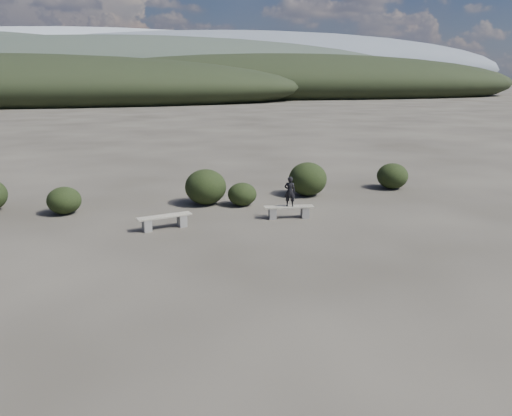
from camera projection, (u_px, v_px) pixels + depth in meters
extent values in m
plane|color=#302C26|center=(287.00, 301.00, 10.38)|extent=(1200.00, 1200.00, 0.00)
cube|color=gray|center=(147.00, 225.00, 15.04)|extent=(0.31, 0.37, 0.37)
cube|color=gray|center=(182.00, 220.00, 15.55)|extent=(0.31, 0.37, 0.37)
cube|color=gray|center=(164.00, 216.00, 15.24)|extent=(1.71, 0.77, 0.05)
cube|color=gray|center=(273.00, 213.00, 16.40)|extent=(0.26, 0.34, 0.36)
cube|color=gray|center=(305.00, 212.00, 16.52)|extent=(0.26, 0.34, 0.36)
cube|color=gray|center=(289.00, 207.00, 16.40)|extent=(1.66, 0.53, 0.05)
imported|color=black|center=(290.00, 191.00, 16.28)|extent=(0.42, 0.34, 0.99)
ellipsoid|color=black|center=(64.00, 200.00, 16.93)|extent=(1.14, 1.14, 0.93)
ellipsoid|color=black|center=(206.00, 187.00, 18.19)|extent=(1.51, 1.51, 1.29)
ellipsoid|color=black|center=(242.00, 194.00, 18.04)|extent=(1.05, 1.05, 0.84)
ellipsoid|color=black|center=(308.00, 179.00, 19.55)|extent=(1.50, 1.50, 1.31)
ellipsoid|color=black|center=(392.00, 176.00, 20.80)|extent=(1.28, 1.28, 1.07)
ellipsoid|color=black|center=(5.00, 88.00, 88.68)|extent=(110.00, 40.00, 12.00)
ellipsoid|color=black|center=(293.00, 84.00, 120.98)|extent=(120.00, 44.00, 14.00)
ellipsoid|color=#313A30|center=(141.00, 75.00, 159.51)|extent=(190.00, 64.00, 24.00)
ellipsoid|color=slate|center=(253.00, 69.00, 305.92)|extent=(340.00, 110.00, 44.00)
ellipsoid|color=#9AA2AD|center=(94.00, 67.00, 376.62)|extent=(460.00, 140.00, 56.00)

